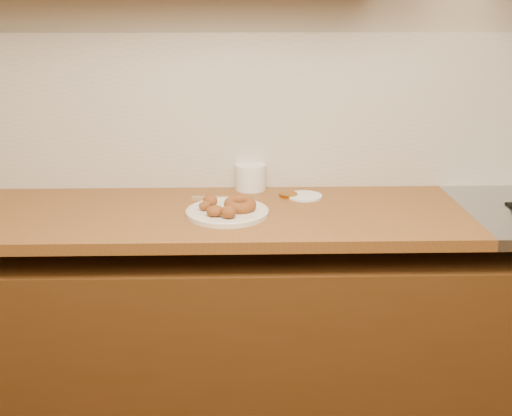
{
  "coord_description": "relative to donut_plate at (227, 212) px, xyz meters",
  "views": [
    {
      "loc": [
        -0.3,
        -0.33,
        1.59
      ],
      "look_at": [
        -0.25,
        1.62,
        0.93
      ],
      "focal_mm": 42.0,
      "sensor_mm": 36.0,
      "label": 1
    }
  ],
  "objects": [
    {
      "name": "plastic_tub",
      "position": [
        0.09,
        0.31,
        0.04
      ],
      "size": [
        0.15,
        0.15,
        0.1
      ],
      "primitive_type": "cylinder",
      "rotation": [
        0.0,
        0.0,
        0.23
      ],
      "color": "white",
      "rests_on": "butcher_block"
    },
    {
      "name": "wall_back",
      "position": [
        0.35,
        0.36,
        0.44
      ],
      "size": [
        4.0,
        0.02,
        2.7
      ],
      "primitive_type": "cube",
      "color": "tan",
      "rests_on": "ground"
    },
    {
      "name": "tub_lid",
      "position": [
        0.29,
        0.19,
        -0.0
      ],
      "size": [
        0.14,
        0.14,
        0.01
      ],
      "primitive_type": "cylinder",
      "rotation": [
        0.0,
        0.0,
        0.03
      ],
      "color": "white",
      "rests_on": "butcher_block"
    },
    {
      "name": "fried_dough_chunks",
      "position": [
        -0.04,
        -0.03,
        0.03
      ],
      "size": [
        0.15,
        0.2,
        0.04
      ],
      "color": "#945322",
      "rests_on": "donut_plate"
    },
    {
      "name": "donut_plate",
      "position": [
        0.0,
        0.0,
        0.0
      ],
      "size": [
        0.29,
        0.29,
        0.02
      ],
      "primitive_type": "cylinder",
      "color": "silver",
      "rests_on": "butcher_block"
    },
    {
      "name": "backsplash",
      "position": [
        0.35,
        0.34,
        0.29
      ],
      "size": [
        3.6,
        0.02,
        0.6
      ],
      "primitive_type": "cube",
      "color": "beige",
      "rests_on": "wall_back"
    },
    {
      "name": "base_cabinet",
      "position": [
        0.35,
        0.05,
        -0.52
      ],
      "size": [
        3.6,
        0.6,
        0.77
      ],
      "primitive_type": "cube",
      "color": "#4B2B11",
      "rests_on": "floor"
    },
    {
      "name": "butcher_block",
      "position": [
        -0.3,
        0.05,
        -0.03
      ],
      "size": [
        2.3,
        0.62,
        0.04
      ],
      "primitive_type": "cube",
      "color": "brown",
      "rests_on": "base_cabinet"
    },
    {
      "name": "ring_donut",
      "position": [
        0.04,
        0.0,
        0.03
      ],
      "size": [
        0.15,
        0.15,
        0.05
      ],
      "primitive_type": "torus",
      "rotation": [
        0.1,
        0.0,
        0.37
      ],
      "color": "#945322",
      "rests_on": "donut_plate"
    },
    {
      "name": "wooden_utensil",
      "position": [
        -0.05,
        0.17,
        -0.0
      ],
      "size": [
        0.17,
        0.03,
        0.01
      ],
      "primitive_type": "cube",
      "rotation": [
        0.0,
        0.0,
        -0.03
      ],
      "color": "#A37D51",
      "rests_on": "butcher_block"
    },
    {
      "name": "brass_jar_lid",
      "position": [
        0.23,
        0.21,
        -0.0
      ],
      "size": [
        0.07,
        0.07,
        0.01
      ],
      "primitive_type": "cylinder",
      "rotation": [
        0.0,
        0.0,
        -0.04
      ],
      "color": "#9F6019",
      "rests_on": "butcher_block"
    }
  ]
}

